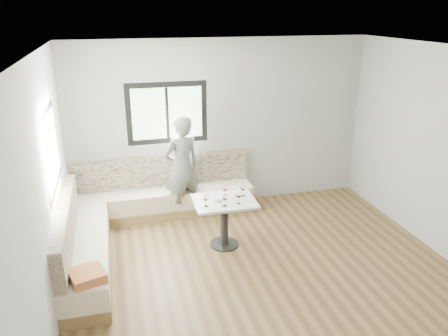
{
  "coord_description": "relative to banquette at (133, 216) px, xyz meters",
  "views": [
    {
      "loc": [
        -1.75,
        -4.35,
        3.25
      ],
      "look_at": [
        -0.32,
        1.13,
        1.15
      ],
      "focal_mm": 35.0,
      "sensor_mm": 36.0,
      "label": 1
    }
  ],
  "objects": [
    {
      "name": "wine_glass_c",
      "position": [
        1.41,
        -0.75,
        0.5
      ],
      "size": [
        0.08,
        0.08,
        0.17
      ],
      "color": "white",
      "rests_on": "table"
    },
    {
      "name": "olive_ramekin",
      "position": [
        1.15,
        -0.61,
        0.4
      ],
      "size": [
        0.1,
        0.1,
        0.04
      ],
      "color": "white",
      "rests_on": "table"
    },
    {
      "name": "wine_glass_a",
      "position": [
        0.96,
        -0.73,
        0.5
      ],
      "size": [
        0.08,
        0.08,
        0.17
      ],
      "color": "white",
      "rests_on": "table"
    },
    {
      "name": "banquette",
      "position": [
        0.0,
        0.0,
        0.0
      ],
      "size": [
        2.9,
        2.8,
        0.95
      ],
      "color": "olive",
      "rests_on": "ground"
    },
    {
      "name": "wine_glass_b",
      "position": [
        1.21,
        -0.79,
        0.5
      ],
      "size": [
        0.08,
        0.08,
        0.17
      ],
      "color": "white",
      "rests_on": "table"
    },
    {
      "name": "person",
      "position": [
        0.83,
        0.45,
        0.52
      ],
      "size": [
        0.72,
        0.6,
        1.7
      ],
      "primitive_type": "imported",
      "rotation": [
        0.0,
        0.0,
        3.5
      ],
      "color": "slate",
      "rests_on": "ground"
    },
    {
      "name": "wine_glass_d",
      "position": [
        1.29,
        -0.48,
        0.5
      ],
      "size": [
        0.08,
        0.08,
        0.17
      ],
      "color": "white",
      "rests_on": "table"
    },
    {
      "name": "table",
      "position": [
        1.25,
        -0.6,
        0.2
      ],
      "size": [
        0.87,
        0.68,
        0.71
      ],
      "rotation": [
        0.0,
        0.0,
        -0.01
      ],
      "color": "black",
      "rests_on": "ground"
    },
    {
      "name": "room",
      "position": [
        1.51,
        -1.55,
        1.08
      ],
      "size": [
        5.01,
        5.01,
        2.81
      ],
      "color": "brown",
      "rests_on": "ground"
    },
    {
      "name": "wine_glass_e",
      "position": [
        1.54,
        -0.53,
        0.5
      ],
      "size": [
        0.08,
        0.08,
        0.17
      ],
      "color": "white",
      "rests_on": "table"
    }
  ]
}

